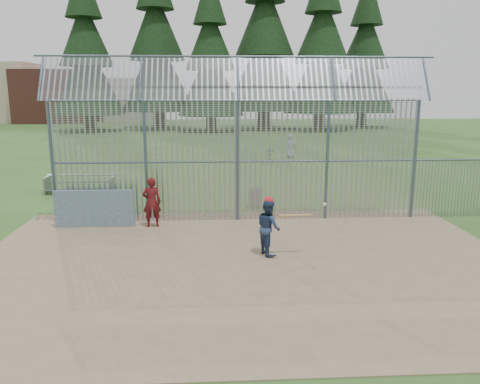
{
  "coord_description": "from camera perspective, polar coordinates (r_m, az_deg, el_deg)",
  "views": [
    {
      "loc": [
        -0.78,
        -11.77,
        4.3
      ],
      "look_at": [
        0.0,
        2.0,
        1.3
      ],
      "focal_mm": 35.0,
      "sensor_mm": 36.0,
      "label": 1
    }
  ],
  "objects": [
    {
      "name": "ground",
      "position": [
        12.55,
        0.52,
        -7.76
      ],
      "size": [
        120.0,
        120.0,
        0.0
      ],
      "primitive_type": "plane",
      "color": "#2D511E",
      "rests_on": "ground"
    },
    {
      "name": "conifer_row",
      "position": [
        53.74,
        -0.36,
        19.26
      ],
      "size": [
        38.48,
        12.26,
        20.2
      ],
      "color": "#332319",
      "rests_on": "ground"
    },
    {
      "name": "batter",
      "position": [
        12.43,
        3.49,
        -4.29
      ],
      "size": [
        0.76,
        0.86,
        1.49
      ],
      "primitive_type": "imported",
      "rotation": [
        0.0,
        0.0,
        1.89
      ],
      "color": "navy",
      "rests_on": "dirt_infield"
    },
    {
      "name": "trash_can",
      "position": [
        17.42,
        1.89,
        -0.73
      ],
      "size": [
        0.56,
        0.56,
        0.82
      ],
      "color": "#919298",
      "rests_on": "ground"
    },
    {
      "name": "dugout_wall",
      "position": [
        15.6,
        -17.33,
        -1.94
      ],
      "size": [
        2.5,
        0.12,
        1.2
      ],
      "primitive_type": "cube",
      "color": "#38566B",
      "rests_on": "dirt_infield"
    },
    {
      "name": "distant_buildings",
      "position": [
        71.85,
        -21.83,
        10.86
      ],
      "size": [
        26.5,
        10.5,
        8.0
      ],
      "color": "brown",
      "rests_on": "ground"
    },
    {
      "name": "bg_kid_standing",
      "position": [
        30.51,
        6.16,
        5.6
      ],
      "size": [
        0.85,
        0.62,
        1.58
      ],
      "primitive_type": "imported",
      "rotation": [
        0.0,
        0.0,
        3.31
      ],
      "color": "gray",
      "rests_on": "ground"
    },
    {
      "name": "onlooker",
      "position": [
        15.15,
        -10.71,
        -1.22
      ],
      "size": [
        0.62,
        0.44,
        1.6
      ],
      "primitive_type": "imported",
      "rotation": [
        0.0,
        0.0,
        3.25
      ],
      "color": "maroon",
      "rests_on": "dirt_infield"
    },
    {
      "name": "batting_gear",
      "position": [
        12.26,
        4.52,
        -1.5
      ],
      "size": [
        1.66,
        0.31,
        0.54
      ],
      "color": "red",
      "rests_on": "ground"
    },
    {
      "name": "bg_kid_seated",
      "position": [
        29.7,
        3.73,
        4.75
      ],
      "size": [
        0.5,
        0.22,
        0.85
      ],
      "primitive_type": "imported",
      "rotation": [
        0.0,
        0.0,
        3.11
      ],
      "color": "gray",
      "rests_on": "ground"
    },
    {
      "name": "bleacher",
      "position": [
        21.22,
        -18.86,
        1.04
      ],
      "size": [
        3.0,
        0.95,
        0.72
      ],
      "color": "slate",
      "rests_on": "ground"
    },
    {
      "name": "dirt_infield",
      "position": [
        12.08,
        0.68,
        -8.52
      ],
      "size": [
        14.0,
        10.0,
        0.02
      ],
      "primitive_type": "cube",
      "color": "#756047",
      "rests_on": "ground"
    },
    {
      "name": "backstop_fence",
      "position": [
        15.54,
        6.4,
        5.03
      ],
      "size": [
        20.09,
        0.81,
        5.3
      ],
      "color": "#47566B",
      "rests_on": "ground"
    }
  ]
}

